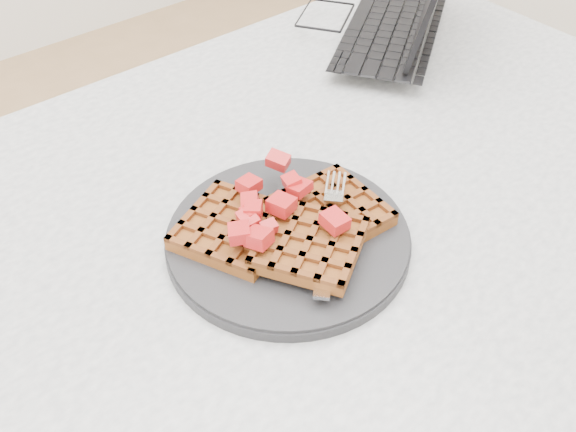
# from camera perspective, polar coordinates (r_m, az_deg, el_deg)

# --- Properties ---
(table) EXTENTS (1.20, 0.80, 0.75)m
(table) POSITION_cam_1_polar(r_m,az_deg,el_deg) (0.82, 1.47, -5.15)
(table) COLOR beige
(table) RESTS_ON ground
(plate) EXTENTS (0.26, 0.26, 0.02)m
(plate) POSITION_cam_1_polar(r_m,az_deg,el_deg) (0.69, -0.00, -1.95)
(plate) COLOR black
(plate) RESTS_ON table
(waffles) EXTENTS (0.22, 0.21, 0.03)m
(waffles) POSITION_cam_1_polar(r_m,az_deg,el_deg) (0.67, 0.22, -0.96)
(waffles) COLOR brown
(waffles) RESTS_ON plate
(strawberry_pile) EXTENTS (0.15, 0.15, 0.02)m
(strawberry_pile) POSITION_cam_1_polar(r_m,az_deg,el_deg) (0.65, -0.00, 0.90)
(strawberry_pile) COLOR #9A0003
(strawberry_pile) RESTS_ON waffles
(fork) EXTENTS (0.15, 0.14, 0.02)m
(fork) POSITION_cam_1_polar(r_m,az_deg,el_deg) (0.67, 3.78, -1.28)
(fork) COLOR silver
(fork) RESTS_ON plate
(laptop) EXTENTS (0.41, 0.39, 0.23)m
(laptop) POSITION_cam_1_polar(r_m,az_deg,el_deg) (1.07, 7.98, 17.34)
(laptop) COLOR black
(laptop) RESTS_ON table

